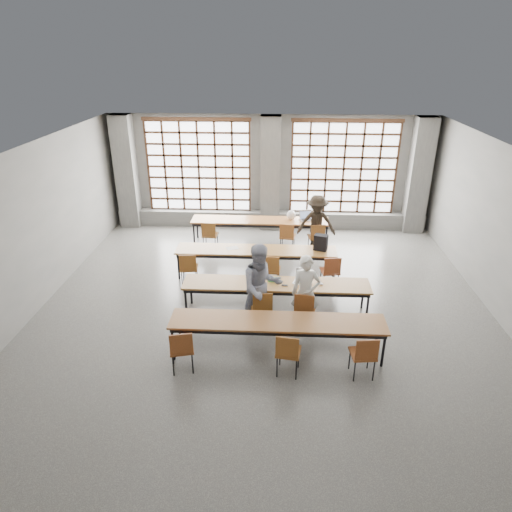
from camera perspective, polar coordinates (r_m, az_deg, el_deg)
The scene contains 39 objects.
floor at distance 10.11m, azimuth 0.96°, elevation -7.14°, with size 11.00×11.00×0.00m, color #4B4C49.
ceiling at distance 8.77m, azimuth 1.12°, elevation 12.64°, with size 11.00×11.00×0.00m, color silver.
wall_back at distance 14.53m, azimuth 1.83°, elevation 10.47°, with size 10.00×10.00×0.00m, color #5E5E5B.
wall_front at distance 4.74m, azimuth -1.61°, elevation -24.62°, with size 10.00×10.00×0.00m, color #5E5E5B.
wall_left at distance 10.69m, azimuth -26.85°, elevation 2.37°, with size 11.00×11.00×0.00m, color #5E5E5B.
column_left at distance 15.03m, azimuth -15.88°, elevation 10.04°, with size 0.60×0.55×3.50m, color #525250.
column_mid at distance 14.26m, azimuth 1.81°, elevation 10.19°, with size 0.60×0.55×3.50m, color #525250.
column_right at distance 14.86m, azimuth 19.67°, elevation 9.38°, with size 0.60×0.55×3.50m, color #525250.
window_left at distance 14.63m, azimuth -7.18°, elevation 11.00°, with size 3.32×0.12×3.00m.
window_right at distance 14.55m, azimuth 10.89°, elevation 10.67°, with size 3.32×0.12×3.00m.
sill_ledge at distance 14.78m, azimuth 1.74°, elevation 4.64°, with size 9.80×0.35×0.50m, color #525250.
desk_row_a at distance 13.36m, azimuth 0.52°, elevation 4.30°, with size 4.00×0.70×0.73m.
desk_row_b at distance 11.39m, azimuth 0.00°, elevation 0.54°, with size 4.00×0.70×0.73m.
desk_row_c at distance 9.81m, azimuth 2.55°, elevation -3.75°, with size 4.00×0.70×0.73m.
desk_row_d at distance 8.55m, azimuth 2.71°, elevation -8.45°, with size 4.00×0.70×0.73m.
chair_back_left at distance 12.96m, azimuth -5.83°, elevation 2.88°, with size 0.45×0.45×0.88m.
chair_back_mid at distance 12.81m, azimuth 3.92°, elevation 2.70°, with size 0.48×0.48×0.88m.
chair_back_right at distance 12.86m, azimuth 7.61°, elevation 2.61°, with size 0.48×0.49×0.88m.
chair_mid_left at distance 11.07m, azimuth -8.43°, elevation -1.23°, with size 0.46×0.46×0.88m.
chair_mid_centre at distance 10.87m, azimuth 1.90°, elevation -1.49°, with size 0.45×0.46×0.88m.
chair_mid_right at distance 10.94m, azimuth 9.35°, elevation -1.64°, with size 0.48×0.48×0.88m.
chair_front_left at distance 9.33m, azimuth 0.73°, elevation -6.24°, with size 0.49×0.49×0.88m.
chair_front_right at distance 9.34m, azimuth 6.10°, elevation -6.35°, with size 0.49×0.49×0.88m.
chair_near_left at distance 8.28m, azimuth -9.30°, elevation -11.14°, with size 0.51×0.51×0.88m.
chair_near_mid at distance 8.11m, azimuth 4.00°, elevation -11.67°, with size 0.48×0.48×0.88m.
chair_near_right at distance 8.25m, azimuth 13.40°, elevation -11.68°, with size 0.46×0.47×0.88m.
student_male at distance 9.32m, azimuth 6.23°, elevation -4.57°, with size 0.58×0.38×1.60m, color silver.
student_female at distance 9.26m, azimuth 0.68°, elevation -3.84°, with size 0.89×0.69×1.82m, color #19224D.
student_back at distance 12.87m, azimuth 7.58°, elevation 4.01°, with size 1.06×0.61×1.65m, color black.
laptop_front at distance 9.86m, azimuth 5.87°, elevation -2.87°, with size 0.43×0.40×0.26m.
laptop_back at distance 13.43m, azimuth 6.27°, elevation 4.83°, with size 0.42×0.38×0.26m.
mouse at distance 9.79m, azimuth 8.13°, elevation -3.47°, with size 0.10×0.06×0.04m, color white.
green_box at distance 9.83m, azimuth 2.28°, elevation -2.95°, with size 0.25×0.09×0.09m, color green.
phone at distance 9.69m, azimuth 3.62°, elevation -3.67°, with size 0.13×0.06×0.01m, color black.
paper_sheet_a at distance 11.45m, azimuth -2.98°, elevation 1.01°, with size 0.30×0.21×0.00m, color white.
paper_sheet_c at distance 11.36m, azimuth 0.51°, elevation 0.83°, with size 0.30×0.21×0.00m, color white.
backpack at distance 11.37m, azimuth 8.10°, elevation 1.68°, with size 0.32×0.20×0.40m, color black.
plastic_bag at distance 13.33m, azimuth 4.42°, elevation 5.13°, with size 0.26×0.21×0.29m, color white.
red_pouch at distance 8.36m, azimuth -9.30°, elevation -11.02°, with size 0.20×0.08×0.06m, color #AE2115.
Camera 1 is at (0.28, -8.57, 5.36)m, focal length 32.00 mm.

